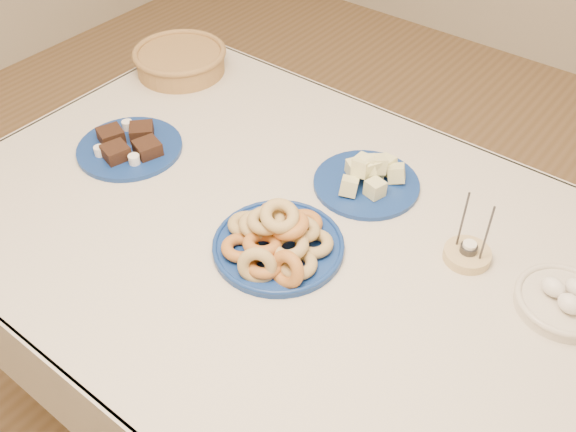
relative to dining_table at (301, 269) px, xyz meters
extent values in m
plane|color=brown|center=(0.00, 0.00, -0.64)|extent=(5.00, 5.00, 0.00)
cylinder|color=brown|center=(-0.70, 0.40, -0.28)|extent=(0.06, 0.06, 0.72)
cylinder|color=brown|center=(-0.70, -0.40, -0.28)|extent=(0.06, 0.06, 0.72)
cube|color=beige|center=(0.00, 0.00, 0.10)|extent=(1.70, 1.10, 0.02)
cube|color=beige|center=(0.00, 0.55, -0.03)|extent=(1.70, 0.01, 0.28)
cube|color=beige|center=(-0.85, 0.00, -0.03)|extent=(0.01, 1.10, 0.28)
cylinder|color=navy|center=(-0.02, -0.06, 0.11)|extent=(0.37, 0.37, 0.01)
torus|color=navy|center=(-0.02, -0.06, 0.12)|extent=(0.37, 0.37, 0.01)
torus|color=#A58044|center=(0.05, -0.02, 0.13)|extent=(0.12, 0.11, 0.03)
torus|color=#9C5823|center=(-0.01, 0.01, 0.13)|extent=(0.11, 0.11, 0.03)
torus|color=#9C5823|center=(-0.07, 0.00, 0.13)|extent=(0.12, 0.12, 0.03)
torus|color=#A58044|center=(-0.10, -0.07, 0.13)|extent=(0.10, 0.10, 0.03)
torus|color=#9C5823|center=(-0.07, -0.13, 0.13)|extent=(0.11, 0.11, 0.04)
torus|color=#9C5823|center=(0.00, -0.13, 0.13)|extent=(0.12, 0.12, 0.03)
torus|color=#A58044|center=(0.06, -0.09, 0.13)|extent=(0.09, 0.09, 0.03)
torus|color=#A58044|center=(0.01, -0.02, 0.16)|extent=(0.11, 0.11, 0.05)
torus|color=#9C5823|center=(-0.05, -0.02, 0.16)|extent=(0.12, 0.12, 0.03)
torus|color=#A58044|center=(-0.07, -0.07, 0.16)|extent=(0.11, 0.11, 0.04)
torus|color=#9C5823|center=(-0.02, -0.11, 0.16)|extent=(0.12, 0.12, 0.04)
torus|color=#A58044|center=(0.03, -0.08, 0.16)|extent=(0.12, 0.12, 0.04)
torus|color=#9C5823|center=(0.01, -0.05, 0.18)|extent=(0.11, 0.11, 0.05)
torus|color=#A58044|center=(-0.04, -0.07, 0.18)|extent=(0.11, 0.11, 0.03)
torus|color=#A58044|center=(-0.01, -0.06, 0.21)|extent=(0.12, 0.12, 0.05)
torus|color=#A58044|center=(0.00, -0.16, 0.15)|extent=(0.10, 0.09, 0.09)
torus|color=#9C5823|center=(0.06, -0.13, 0.15)|extent=(0.09, 0.06, 0.09)
cylinder|color=navy|center=(0.02, 0.24, 0.11)|extent=(0.34, 0.34, 0.01)
cube|color=#DDDC8B|center=(0.01, 0.24, 0.17)|extent=(0.06, 0.06, 0.06)
cube|color=#DDDC8B|center=(0.02, 0.24, 0.17)|extent=(0.05, 0.05, 0.04)
cube|color=#DDDC8B|center=(0.03, 0.26, 0.17)|extent=(0.06, 0.06, 0.05)
cube|color=#DDDC8B|center=(0.07, 0.29, 0.14)|extent=(0.06, 0.06, 0.05)
cube|color=#DDDC8B|center=(0.00, 0.18, 0.14)|extent=(0.05, 0.06, 0.05)
cube|color=#DDDC8B|center=(0.06, 0.21, 0.14)|extent=(0.05, 0.05, 0.04)
cube|color=#DDDC8B|center=(-0.02, 0.24, 0.14)|extent=(0.06, 0.06, 0.04)
cube|color=#DDDC8B|center=(0.02, 0.28, 0.14)|extent=(0.05, 0.05, 0.05)
cube|color=#DDDC8B|center=(0.00, 0.24, 0.17)|extent=(0.05, 0.04, 0.04)
cube|color=#DDDC8B|center=(0.01, 0.22, 0.17)|extent=(0.04, 0.05, 0.05)
cube|color=#DDDC8B|center=(0.03, 0.30, 0.14)|extent=(0.05, 0.05, 0.05)
cylinder|color=navy|center=(-0.55, -0.02, 0.11)|extent=(0.36, 0.36, 0.01)
cube|color=black|center=(-0.60, -0.03, 0.14)|extent=(0.08, 0.08, 0.03)
cube|color=black|center=(-0.53, -0.07, 0.14)|extent=(0.07, 0.07, 0.03)
cube|color=black|center=(-0.55, 0.03, 0.14)|extent=(0.08, 0.08, 0.03)
cube|color=black|center=(-0.48, -0.01, 0.14)|extent=(0.07, 0.07, 0.03)
cylinder|color=white|center=(-0.61, 0.03, 0.13)|extent=(0.04, 0.04, 0.02)
cylinder|color=white|center=(-0.58, -0.09, 0.13)|extent=(0.04, 0.04, 0.02)
cylinder|color=white|center=(-0.48, -0.06, 0.13)|extent=(0.04, 0.04, 0.02)
cylinder|color=brown|center=(-0.72, 0.35, 0.14)|extent=(0.31, 0.31, 0.06)
torus|color=brown|center=(-0.72, 0.35, 0.17)|extent=(0.34, 0.34, 0.02)
cylinder|color=tan|center=(0.32, 0.16, 0.12)|extent=(0.11, 0.11, 0.02)
cylinder|color=#39393E|center=(0.32, 0.16, 0.14)|extent=(0.04, 0.04, 0.02)
cylinder|color=white|center=(0.32, 0.16, 0.15)|extent=(0.03, 0.03, 0.01)
cylinder|color=#39393E|center=(0.29, 0.17, 0.20)|extent=(0.01, 0.01, 0.15)
cylinder|color=#39393E|center=(0.35, 0.16, 0.20)|extent=(0.01, 0.01, 0.15)
cylinder|color=beige|center=(0.53, 0.16, 0.12)|extent=(0.23, 0.23, 0.02)
torus|color=beige|center=(0.53, 0.16, 0.13)|extent=(0.23, 0.23, 0.01)
ellipsoid|color=white|center=(0.50, 0.16, 0.15)|extent=(0.06, 0.05, 0.04)
ellipsoid|color=white|center=(0.54, 0.13, 0.15)|extent=(0.06, 0.05, 0.04)
camera|label=1|loc=(0.60, -0.82, 1.10)|focal=40.00mm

